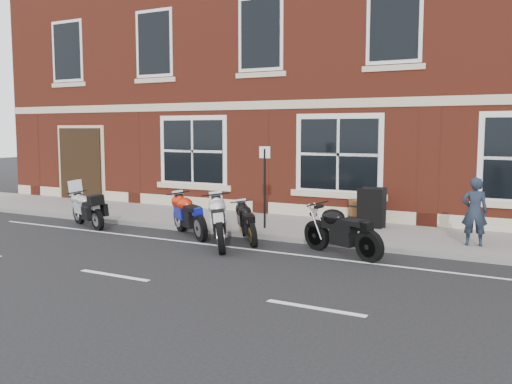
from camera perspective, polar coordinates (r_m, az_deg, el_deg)
ground at (r=13.20m, az=-5.07°, el=-5.43°), size 80.00×80.00×0.00m
sidewalk at (r=15.73m, az=1.05°, el=-3.29°), size 30.00×3.00×0.12m
kerb at (r=14.37m, az=-1.90°, el=-4.21°), size 30.00×0.16×0.12m
pub_building at (r=22.66m, az=10.27°, el=14.63°), size 24.00×12.00×12.00m
moto_touring_silver at (r=16.38m, az=-16.47°, el=-1.56°), size 1.81×0.86×1.26m
moto_sport_red at (r=14.44m, az=-6.60°, el=-2.20°), size 1.84×1.34×0.97m
moto_sport_black at (r=13.65m, az=-0.73°, el=-2.94°), size 1.29×1.52×0.85m
moto_sport_silver at (r=13.11m, az=-3.49°, el=-2.82°), size 1.42×2.03×1.05m
moto_naked_black at (r=12.25m, az=8.54°, el=-3.69°), size 2.07×1.01×0.99m
pedestrian_left at (r=13.41m, az=21.01°, el=-1.84°), size 0.61×0.46×1.52m
a_board_sign at (r=15.05m, az=11.50°, el=-1.57°), size 0.71×0.55×1.06m
barrel_planter at (r=16.00m, az=10.19°, el=-1.86°), size 0.57×0.57×0.63m
parking_sign at (r=14.69m, az=0.87°, el=1.09°), size 0.30×0.06×2.12m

